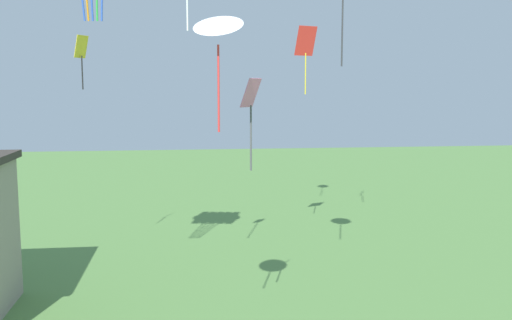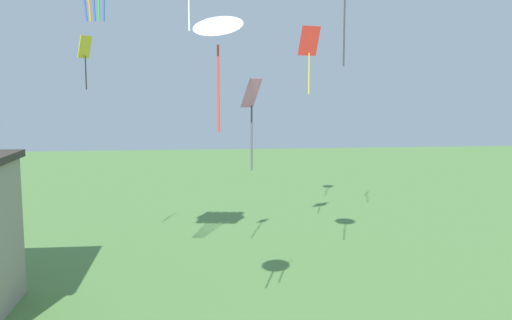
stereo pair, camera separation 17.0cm
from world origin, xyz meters
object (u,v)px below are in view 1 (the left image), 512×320
(kite_yellow_diamond, at_px, (82,53))
(kite_red_diamond, at_px, (306,46))
(kite_pink_diamond, at_px, (251,107))
(kite_white_delta, at_px, (218,27))

(kite_yellow_diamond, bearing_deg, kite_red_diamond, 9.85)
(kite_red_diamond, xyz_separation_m, kite_pink_diamond, (-3.36, -9.16, -2.21))
(kite_pink_diamond, height_order, kite_yellow_diamond, kite_yellow_diamond)
(kite_red_diamond, bearing_deg, kite_yellow_diamond, -170.15)
(kite_red_diamond, distance_m, kite_pink_diamond, 10.00)
(kite_red_diamond, xyz_separation_m, kite_white_delta, (-4.29, -11.01, -0.38))
(kite_red_diamond, relative_size, kite_pink_diamond, 1.18)
(kite_red_diamond, height_order, kite_white_delta, kite_red_diamond)
(kite_yellow_diamond, bearing_deg, kite_white_delta, -64.28)
(kite_pink_diamond, relative_size, kite_yellow_diamond, 1.19)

